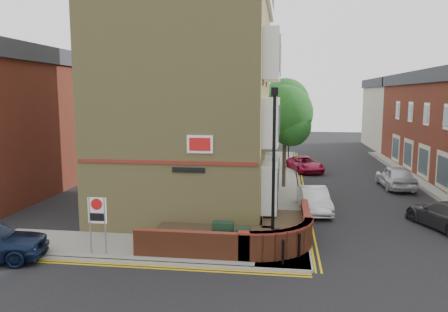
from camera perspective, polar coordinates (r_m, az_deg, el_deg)
ground at (r=16.09m, az=0.29°, el=-14.49°), size 120.00×120.00×0.00m
pavement_corner at (r=18.18m, az=-10.30°, el=-11.72°), size 13.00×3.00×0.12m
pavement_main at (r=31.34m, az=7.79°, el=-3.30°), size 2.00×32.00×0.12m
kerb_side at (r=16.86m, az=-11.92°, el=-13.38°), size 13.00×0.15×0.12m
kerb_main_near at (r=31.36m, az=9.62°, el=-3.33°), size 0.15×32.00×0.12m
kerb_main_far at (r=29.81m, az=25.41°, el=-4.59°), size 0.15×40.00×0.12m
yellow_lines_side at (r=16.66m, az=-12.21°, el=-13.86°), size 13.00×0.28×0.01m
yellow_lines_main at (r=31.38m, az=10.08°, el=-3.43°), size 0.28×32.00×0.01m
corner_building at (r=23.24m, az=-4.10°, el=8.15°), size 8.95×10.40×13.60m
garden_wall at (r=18.41m, az=1.34°, el=-11.54°), size 6.80×6.00×1.20m
lamppost at (r=16.19m, az=6.49°, el=-2.05°), size 0.25×0.50×6.30m
utility_cabinet_large at (r=17.09m, az=-0.14°, el=-10.55°), size 0.80×0.45×1.20m
utility_cabinet_small at (r=16.73m, az=2.48°, el=-11.15°), size 0.55×0.40×1.10m
bollard_near at (r=16.14m, az=7.71°, el=-12.33°), size 0.11×0.11×0.90m
bollard_far at (r=16.90m, az=9.80°, el=-11.42°), size 0.11×0.11×0.90m
zone_sign at (r=17.34m, az=-16.22°, el=-7.41°), size 0.72×0.07×2.20m
far_terrace_cream at (r=54.26m, az=21.30°, el=5.23°), size 5.40×12.40×8.00m
tree_near at (r=28.82m, az=7.96°, el=5.03°), size 3.64×3.65×6.70m
tree_mid at (r=36.80m, az=7.97°, el=6.43°), size 4.03×4.03×7.42m
tree_far at (r=44.80m, az=7.95°, el=6.33°), size 3.81×3.81×7.00m
traffic_light_assembly at (r=39.89m, az=8.47°, el=3.06°), size 0.20×0.16×4.20m
silver_car_near at (r=23.65m, az=11.68°, el=-5.64°), size 1.76×4.06×1.30m
red_car_main at (r=35.83m, az=10.56°, el=-1.04°), size 3.26×4.82×1.23m
grey_car_far at (r=22.72m, az=27.21°, el=-6.90°), size 3.30×4.91×1.32m
silver_car_far at (r=31.09m, az=21.51°, el=-2.55°), size 1.98×4.56×1.53m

